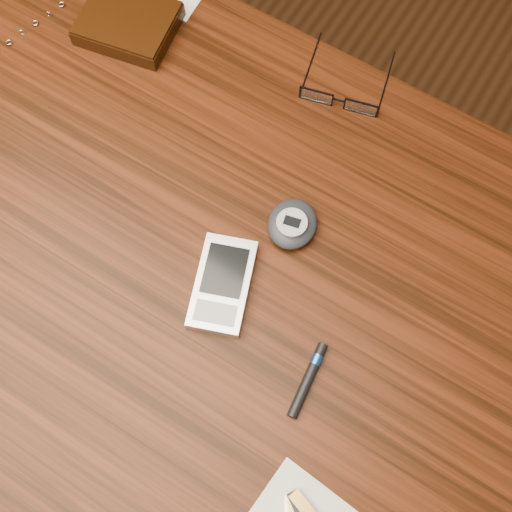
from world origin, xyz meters
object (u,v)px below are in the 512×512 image
object	(u,v)px
eyeglasses	(340,98)
pda_phone	(222,284)
pedometer	(292,224)
desk	(200,283)
wallet_and_card	(129,23)

from	to	relation	value
eyeglasses	pda_phone	size ratio (longest dim) A/B	1.01
eyeglasses	pedometer	xyz separation A→B (m)	(0.04, -0.18, 0.00)
pda_phone	pedometer	xyz separation A→B (m)	(0.03, 0.11, 0.00)
desk	pedometer	distance (m)	0.17
desk	eyeglasses	world-z (taller)	eyeglasses
eyeglasses	desk	bearing A→B (deg)	-98.73
wallet_and_card	pda_phone	world-z (taller)	wallet_and_card
desk	pda_phone	bearing A→B (deg)	-14.63
desk	eyeglasses	distance (m)	0.30
wallet_and_card	pda_phone	bearing A→B (deg)	-38.28
wallet_and_card	eyeglasses	world-z (taller)	wallet_and_card
eyeglasses	pedometer	bearing A→B (deg)	-78.16
wallet_and_card	eyeglasses	bearing A→B (deg)	8.99
desk	pda_phone	world-z (taller)	pda_phone
desk	pda_phone	xyz separation A→B (m)	(0.05, -0.01, 0.11)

